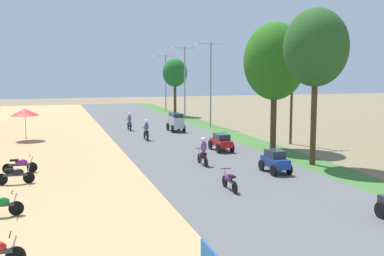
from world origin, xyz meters
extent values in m
cylinder|color=black|center=(-10.21, 5.85, 0.34)|extent=(0.56, 0.06, 0.56)
cylinder|color=#A5A8AD|center=(-10.27, 5.85, 0.61)|extent=(0.26, 0.05, 0.68)
cylinder|color=black|center=(-10.33, 5.85, 0.98)|extent=(0.04, 0.54, 0.04)
cylinder|color=black|center=(-10.51, 10.72, 0.34)|extent=(0.56, 0.06, 0.56)
ellipsoid|color=#14722D|center=(-11.05, 10.72, 0.66)|extent=(0.64, 0.28, 0.32)
cylinder|color=#A5A8AD|center=(-10.57, 10.72, 0.61)|extent=(0.26, 0.05, 0.68)
cylinder|color=black|center=(-10.63, 10.72, 0.98)|extent=(0.04, 0.54, 0.04)
cylinder|color=black|center=(-10.27, 15.97, 0.34)|extent=(0.56, 0.06, 0.56)
cylinder|color=black|center=(-11.51, 15.97, 0.34)|extent=(0.56, 0.06, 0.56)
cube|color=#333338|center=(-10.89, 15.97, 0.52)|extent=(1.12, 0.12, 0.12)
ellipsoid|color=black|center=(-10.81, 15.97, 0.66)|extent=(0.64, 0.28, 0.32)
cube|color=black|center=(-11.17, 15.97, 0.78)|extent=(0.44, 0.20, 0.10)
cylinder|color=#A5A8AD|center=(-10.33, 15.97, 0.61)|extent=(0.26, 0.05, 0.68)
cylinder|color=black|center=(-10.39, 15.97, 0.98)|extent=(0.04, 0.54, 0.04)
cylinder|color=black|center=(-10.21, 18.51, 0.34)|extent=(0.56, 0.06, 0.56)
cylinder|color=black|center=(-11.45, 18.51, 0.34)|extent=(0.56, 0.06, 0.56)
cube|color=#333338|center=(-10.83, 18.51, 0.52)|extent=(1.12, 0.12, 0.12)
ellipsoid|color=#8C1E8C|center=(-10.75, 18.51, 0.66)|extent=(0.64, 0.28, 0.32)
cube|color=black|center=(-11.11, 18.51, 0.78)|extent=(0.44, 0.20, 0.10)
cylinder|color=#A5A8AD|center=(-10.27, 18.51, 0.61)|extent=(0.26, 0.05, 0.68)
cylinder|color=black|center=(-10.33, 18.51, 0.98)|extent=(0.04, 0.54, 0.04)
cylinder|color=#99999E|center=(-11.11, 30.98, 1.11)|extent=(0.05, 0.05, 2.10)
cone|color=red|center=(-11.11, 30.98, 2.31)|extent=(2.20, 2.20, 0.55)
cylinder|color=#4C351E|center=(5.47, 15.95, 2.85)|extent=(0.34, 0.34, 5.57)
ellipsoid|color=#25521F|center=(5.47, 15.95, 6.86)|extent=(3.70, 3.70, 4.47)
cylinder|color=#4C351E|center=(5.91, 21.90, 2.39)|extent=(0.42, 0.42, 4.66)
ellipsoid|color=#286518|center=(5.91, 21.90, 6.21)|extent=(4.34, 4.34, 5.42)
cylinder|color=#4C351E|center=(5.42, 47.22, 2.22)|extent=(0.33, 0.33, 4.32)
ellipsoid|color=#1A6122|center=(5.42, 47.22, 5.32)|extent=(2.99, 2.99, 3.42)
cylinder|color=gray|center=(5.80, 35.10, 4.16)|extent=(0.16, 0.16, 8.21)
cylinder|color=gray|center=(5.10, 35.10, 8.12)|extent=(1.40, 0.08, 0.08)
ellipsoid|color=silver|center=(4.40, 35.10, 8.05)|extent=(0.36, 0.20, 0.14)
cylinder|color=gray|center=(6.50, 35.10, 8.12)|extent=(1.40, 0.08, 0.08)
ellipsoid|color=silver|center=(7.20, 35.10, 8.05)|extent=(0.36, 0.20, 0.14)
cylinder|color=gray|center=(5.80, 44.19, 4.19)|extent=(0.16, 0.16, 8.25)
cylinder|color=gray|center=(5.10, 44.19, 8.16)|extent=(1.40, 0.08, 0.08)
ellipsoid|color=silver|center=(4.40, 44.19, 8.09)|extent=(0.36, 0.20, 0.14)
cylinder|color=gray|center=(6.50, 44.19, 8.16)|extent=(1.40, 0.08, 0.08)
ellipsoid|color=silver|center=(7.20, 44.19, 8.09)|extent=(0.36, 0.20, 0.14)
cylinder|color=gray|center=(5.80, 53.57, 3.87)|extent=(0.16, 0.16, 7.62)
cylinder|color=gray|center=(5.10, 53.57, 7.53)|extent=(1.40, 0.08, 0.08)
ellipsoid|color=silver|center=(4.40, 53.57, 7.46)|extent=(0.36, 0.20, 0.14)
cylinder|color=gray|center=(6.50, 53.57, 7.53)|extent=(1.40, 0.08, 0.08)
ellipsoid|color=silver|center=(7.20, 53.57, 7.46)|extent=(0.36, 0.20, 0.14)
cylinder|color=brown|center=(8.27, 23.64, 4.57)|extent=(0.20, 0.20, 9.14)
cube|color=#473323|center=(8.27, 23.64, 8.64)|extent=(1.80, 0.10, 0.10)
cylinder|color=black|center=(2.49, 6.37, 0.38)|extent=(0.10, 0.60, 0.60)
cube|color=navy|center=(2.31, 14.51, 0.66)|extent=(0.84, 1.95, 0.50)
cube|color=#232B38|center=(2.31, 14.56, 1.11)|extent=(0.77, 1.10, 0.40)
cylinder|color=black|center=(2.78, 13.81, 0.38)|extent=(0.10, 0.60, 0.60)
cylinder|color=black|center=(1.84, 13.81, 0.38)|extent=(0.10, 0.60, 0.60)
cylinder|color=black|center=(2.78, 15.21, 0.38)|extent=(0.10, 0.60, 0.60)
cylinder|color=black|center=(1.84, 15.21, 0.38)|extent=(0.10, 0.60, 0.60)
cube|color=red|center=(1.94, 21.83, 0.65)|extent=(0.88, 2.25, 0.44)
cube|color=#232B38|center=(1.94, 21.73, 1.07)|extent=(0.81, 1.30, 0.40)
cylinder|color=black|center=(2.43, 21.02, 0.40)|extent=(0.11, 0.64, 0.64)
cylinder|color=black|center=(1.44, 21.02, 0.40)|extent=(0.11, 0.64, 0.64)
cylinder|color=black|center=(2.43, 22.64, 0.40)|extent=(0.11, 0.64, 0.64)
cylinder|color=black|center=(1.44, 22.64, 0.40)|extent=(0.11, 0.64, 0.64)
cube|color=#B7BCC1|center=(1.63, 32.73, 0.93)|extent=(0.95, 2.40, 0.95)
cube|color=#232B38|center=(1.63, 32.63, 1.58)|extent=(0.87, 2.00, 0.35)
cylinder|color=black|center=(2.17, 31.86, 0.42)|extent=(0.12, 0.68, 0.68)
cylinder|color=black|center=(1.10, 31.86, 0.42)|extent=(0.12, 0.68, 0.68)
cylinder|color=black|center=(2.17, 33.59, 0.42)|extent=(0.12, 0.68, 0.68)
cylinder|color=black|center=(1.10, 33.59, 0.42)|extent=(0.12, 0.68, 0.68)
cylinder|color=black|center=(-1.39, 12.39, 0.36)|extent=(0.06, 0.56, 0.56)
cylinder|color=black|center=(-1.39, 11.15, 0.36)|extent=(0.06, 0.56, 0.56)
cube|color=#333338|center=(-1.39, 11.77, 0.54)|extent=(0.12, 1.12, 0.12)
ellipsoid|color=#8C1E8C|center=(-1.39, 11.85, 0.68)|extent=(0.28, 0.64, 0.32)
cube|color=black|center=(-1.39, 11.49, 0.80)|extent=(0.20, 0.44, 0.10)
cylinder|color=#A5A8AD|center=(-1.39, 12.33, 0.63)|extent=(0.05, 0.26, 0.68)
cylinder|color=black|center=(-1.39, 12.27, 1.00)|extent=(0.54, 0.04, 0.04)
cylinder|color=black|center=(-0.78, 18.23, 0.36)|extent=(0.06, 0.56, 0.56)
cylinder|color=black|center=(-0.78, 16.99, 0.36)|extent=(0.06, 0.56, 0.56)
cube|color=#333338|center=(-0.78, 17.61, 0.54)|extent=(0.12, 1.12, 0.12)
ellipsoid|color=red|center=(-0.78, 17.69, 0.68)|extent=(0.28, 0.64, 0.32)
cube|color=black|center=(-0.78, 17.33, 0.80)|extent=(0.20, 0.44, 0.10)
cylinder|color=#A5A8AD|center=(-0.78, 18.17, 0.63)|extent=(0.05, 0.26, 0.68)
cylinder|color=black|center=(-0.78, 18.11, 1.00)|extent=(0.54, 0.04, 0.04)
ellipsoid|color=#724C8C|center=(-0.78, 17.41, 1.20)|extent=(0.36, 0.28, 0.64)
sphere|color=white|center=(-0.78, 17.45, 1.60)|extent=(0.28, 0.28, 0.28)
cylinder|color=#2D2D38|center=(-0.92, 17.51, 0.56)|extent=(0.12, 0.12, 0.48)
cylinder|color=#2D2D38|center=(-0.64, 17.51, 0.56)|extent=(0.12, 0.12, 0.48)
cylinder|color=black|center=(-2.00, 28.87, 0.36)|extent=(0.06, 0.56, 0.56)
cylinder|color=black|center=(-2.00, 27.63, 0.36)|extent=(0.06, 0.56, 0.56)
cube|color=#333338|center=(-2.00, 28.25, 0.54)|extent=(0.12, 1.12, 0.12)
ellipsoid|color=#1E4CA5|center=(-2.00, 28.33, 0.68)|extent=(0.28, 0.64, 0.32)
cube|color=black|center=(-2.00, 27.97, 0.80)|extent=(0.20, 0.44, 0.10)
cylinder|color=#A5A8AD|center=(-2.00, 28.81, 0.63)|extent=(0.05, 0.26, 0.68)
cylinder|color=black|center=(-2.00, 28.75, 1.00)|extent=(0.54, 0.04, 0.04)
ellipsoid|color=#724C8C|center=(-2.00, 28.05, 1.20)|extent=(0.36, 0.28, 0.64)
sphere|color=white|center=(-2.00, 28.09, 1.60)|extent=(0.28, 0.28, 0.28)
cylinder|color=#2D2D38|center=(-2.14, 28.15, 0.56)|extent=(0.12, 0.12, 0.48)
cylinder|color=#2D2D38|center=(-1.86, 28.15, 0.56)|extent=(0.12, 0.12, 0.48)
cylinder|color=black|center=(-2.27, 35.35, 0.36)|extent=(0.06, 0.56, 0.56)
cylinder|color=black|center=(-2.27, 34.11, 0.36)|extent=(0.06, 0.56, 0.56)
cube|color=#333338|center=(-2.27, 34.73, 0.54)|extent=(0.12, 1.12, 0.12)
ellipsoid|color=silver|center=(-2.27, 34.81, 0.68)|extent=(0.28, 0.64, 0.32)
cube|color=black|center=(-2.27, 34.45, 0.80)|extent=(0.20, 0.44, 0.10)
cylinder|color=#A5A8AD|center=(-2.27, 35.29, 0.63)|extent=(0.05, 0.26, 0.68)
cylinder|color=black|center=(-2.27, 35.23, 1.00)|extent=(0.54, 0.04, 0.04)
ellipsoid|color=#724C8C|center=(-2.27, 34.53, 1.20)|extent=(0.36, 0.28, 0.64)
sphere|color=white|center=(-2.27, 34.57, 1.60)|extent=(0.28, 0.28, 0.28)
cylinder|color=#2D2D38|center=(-2.41, 34.63, 0.56)|extent=(0.12, 0.12, 0.48)
cylinder|color=#2D2D38|center=(-2.13, 34.63, 0.56)|extent=(0.12, 0.12, 0.48)
camera|label=1|loc=(-9.08, -7.58, 5.53)|focal=43.34mm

